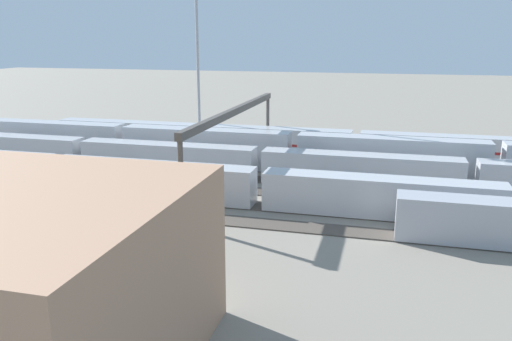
{
  "coord_description": "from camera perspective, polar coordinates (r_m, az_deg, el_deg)",
  "views": [
    {
      "loc": [
        -9.66,
        59.49,
        17.04
      ],
      "look_at": [
        4.55,
        4.98,
        2.5
      ],
      "focal_mm": 36.39,
      "sensor_mm": 36.0,
      "label": 1
    }
  ],
  "objects": [
    {
      "name": "ground_plane",
      "position": [
        62.64,
        5.19,
        -1.37
      ],
      "size": [
        400.0,
        400.0,
        0.0
      ],
      "primitive_type": "plane",
      "color": "gray"
    },
    {
      "name": "track_bed_6",
      "position": [
        48.59,
        2.23,
        -5.99
      ],
      "size": [
        140.0,
        2.8,
        0.12
      ],
      "primitive_type": "cube",
      "color": "#4C443D",
      "rests_on": "ground_plane"
    },
    {
      "name": "train_on_track_2",
      "position": [
        67.12,
        4.23,
        2.03
      ],
      "size": [
        95.6,
        3.0,
        5.0
      ],
      "color": "#B7BABF",
      "rests_on": "ground_plane"
    },
    {
      "name": "track_bed_1",
      "position": [
        72.19,
        6.51,
        0.77
      ],
      "size": [
        140.0,
        2.8,
        0.12
      ],
      "primitive_type": "cube",
      "color": "#3D3833",
      "rests_on": "ground_plane"
    },
    {
      "name": "track_bed_4",
      "position": [
        57.89,
        4.36,
        -2.63
      ],
      "size": [
        140.0,
        2.8,
        0.12
      ],
      "primitive_type": "cube",
      "color": "#3D3833",
      "rests_on": "ground_plane"
    },
    {
      "name": "track_bed_0",
      "position": [
        77.01,
        7.05,
        1.62
      ],
      "size": [
        140.0,
        2.8,
        0.12
      ],
      "primitive_type": "cube",
      "color": "#4C443D",
      "rests_on": "ground_plane"
    },
    {
      "name": "track_bed_2",
      "position": [
        67.39,
        5.9,
        -0.2
      ],
      "size": [
        140.0,
        2.8,
        0.12
      ],
      "primitive_type": "cube",
      "color": "#3D3833",
      "rests_on": "ground_plane"
    },
    {
      "name": "signal_gantry",
      "position": [
        62.9,
        -2.31,
        5.88
      ],
      "size": [
        0.7,
        35.0,
        8.8
      ],
      "color": "#4C4742",
      "rests_on": "ground_plane"
    },
    {
      "name": "track_bed_5",
      "position": [
        53.21,
        3.39,
        -4.16
      ],
      "size": [
        140.0,
        2.8,
        0.12
      ],
      "primitive_type": "cube",
      "color": "#4C443D",
      "rests_on": "ground_plane"
    },
    {
      "name": "track_bed_3",
      "position": [
        62.62,
        5.19,
        -1.32
      ],
      "size": [
        140.0,
        2.8,
        0.12
      ],
      "primitive_type": "cube",
      "color": "#4C443D",
      "rests_on": "ground_plane"
    },
    {
      "name": "train_on_track_3",
      "position": [
        63.19,
        0.35,
        0.72
      ],
      "size": [
        95.6,
        3.0,
        3.8
      ],
      "color": "#B7BABF",
      "rests_on": "ground_plane"
    },
    {
      "name": "train_on_track_0",
      "position": [
        76.28,
        9.3,
        2.97
      ],
      "size": [
        90.6,
        3.06,
        4.4
      ],
      "color": "maroon",
      "rests_on": "ground_plane"
    },
    {
      "name": "train_on_track_5",
      "position": [
        53.54,
        -1.01,
        -1.77
      ],
      "size": [
        139.0,
        3.0,
        4.4
      ],
      "color": "#285193",
      "rests_on": "ground_plane"
    },
    {
      "name": "light_mast_0",
      "position": [
        82.51,
        -6.53,
        15.67
      ],
      "size": [
        2.8,
        0.7,
        30.08
      ],
      "color": "#9EA0A5",
      "rests_on": "ground_plane"
    }
  ]
}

